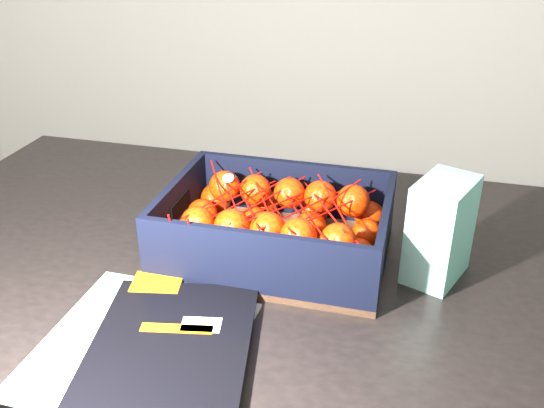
% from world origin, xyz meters
% --- Properties ---
extents(table, '(1.20, 0.80, 0.75)m').
position_xyz_m(table, '(-0.04, 0.22, 0.65)').
color(table, black).
rests_on(table, ground).
extents(magazine_stack, '(0.30, 0.32, 0.02)m').
position_xyz_m(magazine_stack, '(-0.03, -0.06, 0.76)').
color(magazine_stack, '#BBBAB6').
rests_on(magazine_stack, table).
extents(produce_crate, '(0.37, 0.28, 0.12)m').
position_xyz_m(produce_crate, '(0.07, 0.22, 0.79)').
color(produce_crate, brown).
rests_on(produce_crate, table).
extents(clementine_heap, '(0.35, 0.26, 0.10)m').
position_xyz_m(clementine_heap, '(0.07, 0.22, 0.81)').
color(clementine_heap, red).
rests_on(clementine_heap, produce_crate).
extents(mesh_net, '(0.30, 0.24, 0.09)m').
position_xyz_m(mesh_net, '(0.07, 0.22, 0.85)').
color(mesh_net, red).
rests_on(mesh_net, clementine_heap).
extents(retail_carton, '(0.11, 0.13, 0.17)m').
position_xyz_m(retail_carton, '(0.33, 0.22, 0.83)').
color(retail_carton, white).
rests_on(retail_carton, table).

